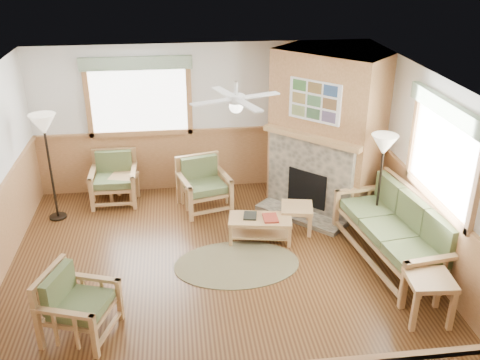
{
  "coord_description": "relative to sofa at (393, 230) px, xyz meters",
  "views": [
    {
      "loc": [
        -0.47,
        -6.25,
        4.39
      ],
      "look_at": [
        0.4,
        0.7,
        1.15
      ],
      "focal_mm": 40.0,
      "sensor_mm": 36.0,
      "label": 1
    }
  ],
  "objects": [
    {
      "name": "fireplace",
      "position": [
        -0.5,
        1.94,
        0.85
      ],
      "size": [
        3.11,
        3.11,
        2.7
      ],
      "primitive_type": null,
      "rotation": [
        0.0,
        0.0,
        -0.79
      ],
      "color": "#A16F42",
      "rests_on": "floor"
    },
    {
      "name": "book_dark",
      "position": [
        -1.96,
        0.87,
        -0.09
      ],
      "size": [
        0.25,
        0.3,
        0.03
      ],
      "primitive_type": "cube",
      "rotation": [
        0.0,
        0.0,
        -0.19
      ],
      "color": "black",
      "rests_on": "coffee_table"
    },
    {
      "name": "sofa",
      "position": [
        0.0,
        0.0,
        0.0
      ],
      "size": [
        2.26,
        1.16,
        1.0
      ],
      "primitive_type": null,
      "rotation": [
        0.0,
        0.0,
        -1.44
      ],
      "color": "tan",
      "rests_on": "floor"
    },
    {
      "name": "ceiling_fan",
      "position": [
        -2.25,
        0.19,
        2.16
      ],
      "size": [
        1.59,
        1.59,
        0.36
      ],
      "primitive_type": null,
      "rotation": [
        0.0,
        0.0,
        0.35
      ],
      "color": "white",
      "rests_on": "ceiling"
    },
    {
      "name": "footstool",
      "position": [
        -1.18,
        1.04,
        -0.28
      ],
      "size": [
        0.58,
        0.58,
        0.43
      ],
      "primitive_type": null,
      "rotation": [
        0.0,
        0.0,
        -0.2
      ],
      "color": "tan",
      "rests_on": "floor"
    },
    {
      "name": "window_back",
      "position": [
        -3.65,
        2.85,
        2.03
      ],
      "size": [
        1.9,
        0.16,
        1.5
      ],
      "primitive_type": null,
      "color": "white",
      "rests_on": "wall_back"
    },
    {
      "name": "wall_back",
      "position": [
        -2.55,
        2.89,
        0.85
      ],
      "size": [
        6.0,
        0.02,
        2.7
      ],
      "primitive_type": "cube",
      "color": "white",
      "rests_on": "floor"
    },
    {
      "name": "floor_lamp_left",
      "position": [
        -5.1,
        1.94,
        0.42
      ],
      "size": [
        0.53,
        0.53,
        1.84
      ],
      "primitive_type": null,
      "rotation": [
        0.0,
        0.0,
        0.3
      ],
      "color": "black",
      "rests_on": "floor"
    },
    {
      "name": "armchair_left",
      "position": [
        -4.27,
        -1.07,
        -0.08
      ],
      "size": [
        0.96,
        0.96,
        0.84
      ],
      "primitive_type": null,
      "rotation": [
        0.0,
        0.0,
        1.23
      ],
      "color": "tan",
      "rests_on": "floor"
    },
    {
      "name": "floor_lamp_right",
      "position": [
        0.0,
        0.67,
        0.37
      ],
      "size": [
        0.46,
        0.46,
        1.73
      ],
      "primitive_type": null,
      "rotation": [
        0.0,
        0.0,
        -0.19
      ],
      "color": "black",
      "rests_on": "floor"
    },
    {
      "name": "coffee_table",
      "position": [
        -1.81,
        0.8,
        -0.3
      ],
      "size": [
        1.04,
        0.64,
        0.39
      ],
      "primitive_type": null,
      "rotation": [
        0.0,
        0.0,
        -0.17
      ],
      "color": "tan",
      "rests_on": "floor"
    },
    {
      "name": "floor",
      "position": [
        -2.55,
        -0.11,
        -0.5
      ],
      "size": [
        6.0,
        6.0,
        0.01
      ],
      "primitive_type": "cube",
      "color": "#4E2E15",
      "rests_on": "ground"
    },
    {
      "name": "wainscot",
      "position": [
        -2.55,
        -0.11,
        0.05
      ],
      "size": [
        6.0,
        6.0,
        1.1
      ],
      "primitive_type": null,
      "color": "#A16F42",
      "rests_on": "floor"
    },
    {
      "name": "armchair_back_left",
      "position": [
        -4.17,
        2.44,
        -0.06
      ],
      "size": [
        0.78,
        0.78,
        0.88
      ],
      "primitive_type": null,
      "rotation": [
        0.0,
        0.0,
        -0.0
      ],
      "color": "tan",
      "rests_on": "floor"
    },
    {
      "name": "ceiling",
      "position": [
        -2.55,
        -0.11,
        2.2
      ],
      "size": [
        6.0,
        6.0,
        0.01
      ],
      "primitive_type": "cube",
      "color": "white",
      "rests_on": "floor"
    },
    {
      "name": "wall_right",
      "position": [
        0.45,
        -0.11,
        0.85
      ],
      "size": [
        0.02,
        6.0,
        2.7
      ],
      "primitive_type": "cube",
      "color": "white",
      "rests_on": "floor"
    },
    {
      "name": "wall_front",
      "position": [
        -2.55,
        -3.11,
        0.85
      ],
      "size": [
        6.0,
        0.02,
        2.7
      ],
      "primitive_type": "cube",
      "color": "white",
      "rests_on": "floor"
    },
    {
      "name": "window_right",
      "position": [
        0.41,
        -0.31,
        2.03
      ],
      "size": [
        0.16,
        1.9,
        1.5
      ],
      "primitive_type": null,
      "color": "white",
      "rests_on": "wall_right"
    },
    {
      "name": "armchair_back_right",
      "position": [
        -2.6,
        1.98,
        -0.06
      ],
      "size": [
        0.97,
        0.97,
        0.88
      ],
      "primitive_type": null,
      "rotation": [
        0.0,
        0.0,
        0.26
      ],
      "color": "tan",
      "rests_on": "floor"
    },
    {
      "name": "end_table_chairs",
      "position": [
        -4.0,
        2.44,
        -0.25
      ],
      "size": [
        0.54,
        0.53,
        0.5
      ],
      "primitive_type": null,
      "rotation": [
        0.0,
        0.0,
        -0.27
      ],
      "color": "tan",
      "rests_on": "floor"
    },
    {
      "name": "braided_rug",
      "position": [
        -2.25,
        0.15,
        -0.49
      ],
      "size": [
        2.19,
        2.19,
        0.01
      ],
      "primitive_type": "cylinder",
      "rotation": [
        0.0,
        0.0,
        -0.22
      ],
      "color": "brown",
      "rests_on": "floor"
    },
    {
      "name": "end_table_sofa",
      "position": [
        -0.06,
        -1.33,
        -0.19
      ],
      "size": [
        0.59,
        0.57,
        0.61
      ],
      "primitive_type": null,
      "rotation": [
        0.0,
        0.0,
        -0.08
      ],
      "color": "tan",
      "rests_on": "floor"
    },
    {
      "name": "book_red",
      "position": [
        -1.66,
        0.75,
        -0.08
      ],
      "size": [
        0.22,
        0.3,
        0.03
      ],
      "primitive_type": "cube",
      "rotation": [
        0.0,
        0.0,
        -0.01
      ],
      "color": "maroon",
      "rests_on": "coffee_table"
    }
  ]
}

